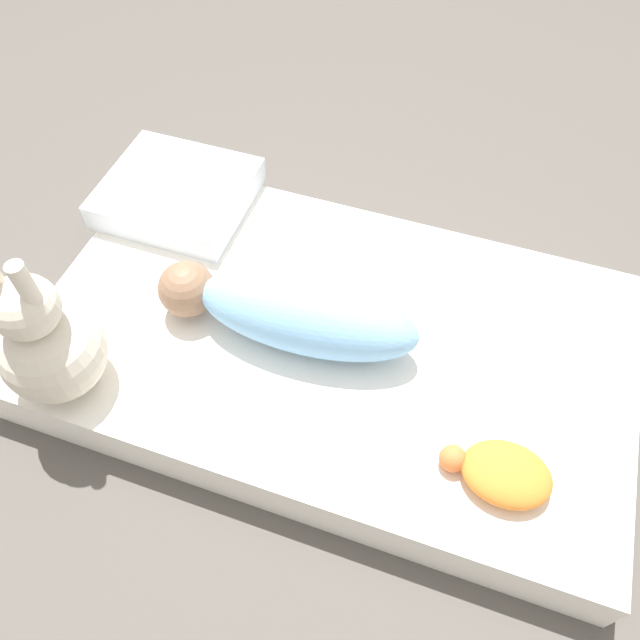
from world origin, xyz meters
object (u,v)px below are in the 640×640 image
swaddled_baby (291,311)px  turtle_plush (501,473)px  bunny_plush (48,343)px  pillow (178,193)px

swaddled_baby → turtle_plush: bearing=155.6°
bunny_plush → turtle_plush: bearing=-175.2°
pillow → turtle_plush: 1.02m
pillow → turtle_plush: (-0.90, 0.47, -0.01)m
turtle_plush → bunny_plush: bearing=4.8°
swaddled_baby → pillow: bearing=-37.5°
pillow → turtle_plush: pillow is taller
pillow → bunny_plush: bearing=92.0°
pillow → turtle_plush: size_ratio=1.68×
pillow → swaddled_baby: bearing=145.6°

